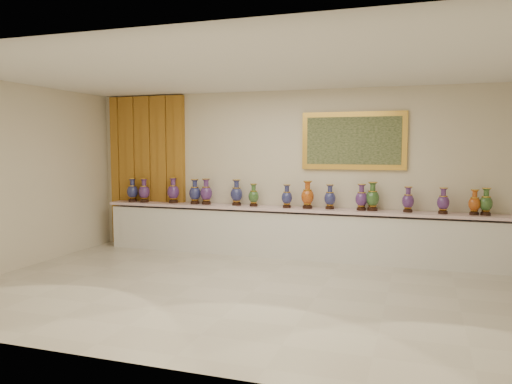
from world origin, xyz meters
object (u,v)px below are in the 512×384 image
vase_1 (144,192)px  vase_2 (173,192)px  counter (292,233)px  vase_0 (132,191)px

vase_1 → vase_2: (0.61, 0.05, 0.01)m
counter → vase_1: (-2.99, -0.04, 0.67)m
vase_0 → vase_1: bearing=-1.5°
counter → vase_2: vase_2 is taller
vase_2 → counter: bearing=-0.2°
vase_0 → vase_2: 0.88m
counter → vase_2: bearing=179.8°
vase_0 → vase_2: size_ratio=0.94×
counter → vase_1: size_ratio=15.56×
counter → vase_1: bearing=-179.2°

